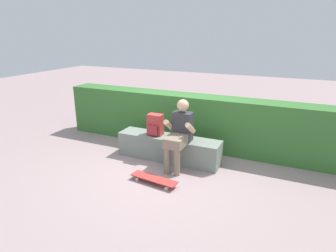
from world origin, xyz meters
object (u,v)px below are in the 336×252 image
bench_main (169,148)px  backpack_on_bench (155,125)px  person_skater (179,132)px  skateboard_near_person (154,179)px

bench_main → backpack_on_bench: (-0.28, -0.01, 0.42)m
bench_main → person_skater: person_skater is taller
person_skater → backpack_on_bench: (-0.58, 0.20, -0.00)m
skateboard_near_person → backpack_on_bench: backpack_on_bench is taller
person_skater → backpack_on_bench: size_ratio=3.02×
backpack_on_bench → skateboard_near_person: bearing=-64.5°
bench_main → backpack_on_bench: backpack_on_bench is taller
bench_main → skateboard_near_person: 0.96m
bench_main → person_skater: size_ratio=1.63×
person_skater → backpack_on_bench: person_skater is taller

